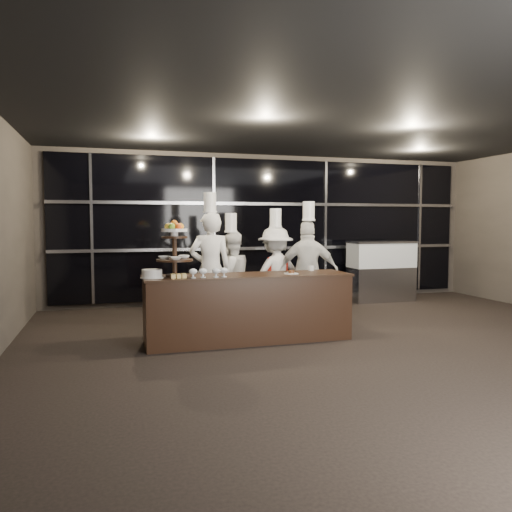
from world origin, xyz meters
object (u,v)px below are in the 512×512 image
object	(u,v)px
chef_b	(231,276)
chef_c	(275,274)
chef_a	(210,268)
chef_d	(308,271)
layer_cake	(152,274)
display_stand	(174,245)
buffet_counter	(248,307)
display_case	(381,268)

from	to	relation	value
chef_b	chef_c	distance (m)	0.73
chef_a	chef_d	world-z (taller)	chef_a
chef_b	layer_cake	bearing A→B (deg)	-135.89
display_stand	chef_a	bearing A→B (deg)	57.20
display_stand	chef_d	xyz separation A→B (m)	(2.25, 0.88, -0.49)
buffet_counter	display_stand	bearing A→B (deg)	-179.99
display_stand	chef_d	distance (m)	2.47
buffet_counter	chef_d	size ratio (longest dim) A/B	1.45
display_case	chef_c	bearing A→B (deg)	-153.40
display_stand	layer_cake	xyz separation A→B (m)	(-0.30, -0.05, -0.37)
chef_a	chef_c	distance (m)	1.12
chef_a	chef_d	size ratio (longest dim) A/B	1.06
display_stand	chef_c	distance (m)	2.21
chef_a	chef_d	distance (m)	1.58
layer_cake	chef_a	world-z (taller)	chef_a
layer_cake	chef_c	xyz separation A→B (m)	(2.09, 1.22, -0.18)
chef_b	chef_c	xyz separation A→B (m)	(0.72, -0.10, 0.03)
buffet_counter	chef_b	xyz separation A→B (m)	(0.06, 1.27, 0.29)
chef_b	chef_d	world-z (taller)	chef_d
display_stand	display_case	distance (m)	5.27
chef_c	chef_d	world-z (taller)	chef_d
buffet_counter	display_case	bearing A→B (deg)	35.68
display_case	chef_a	size ratio (longest dim) A/B	0.64
display_stand	chef_a	size ratio (longest dim) A/B	0.36
layer_cake	chef_d	bearing A→B (deg)	20.12
chef_a	chef_b	size ratio (longest dim) A/B	1.18
layer_cake	display_case	bearing A→B (deg)	28.21
layer_cake	chef_c	size ratio (longest dim) A/B	0.16
chef_c	chef_b	bearing A→B (deg)	171.87
display_case	chef_a	bearing A→B (deg)	-158.90
layer_cake	display_case	distance (m)	5.52
chef_c	buffet_counter	bearing A→B (deg)	-123.98
display_case	chef_b	world-z (taller)	chef_b
display_stand	chef_c	size ratio (longest dim) A/B	0.40
display_case	chef_d	xyz separation A→B (m)	(-2.31, -1.67, 0.16)
chef_a	buffet_counter	bearing A→B (deg)	-73.37
chef_d	chef_b	bearing A→B (deg)	161.85
buffet_counter	chef_c	xyz separation A→B (m)	(0.79, 1.17, 0.32)
display_stand	chef_d	world-z (taller)	chef_d
buffet_counter	layer_cake	size ratio (longest dim) A/B	9.47
chef_d	chef_c	bearing A→B (deg)	148.31
display_stand	chef_b	world-z (taller)	chef_b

